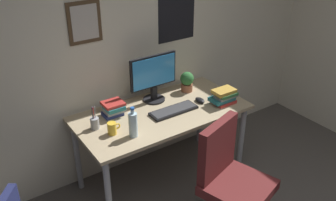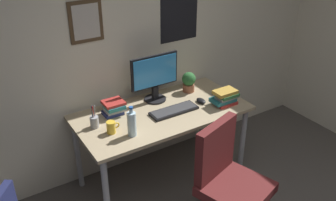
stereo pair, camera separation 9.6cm
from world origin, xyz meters
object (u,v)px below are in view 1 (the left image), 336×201
object	(u,v)px
monitor	(153,76)
pen_cup	(95,123)
office_chair	(230,176)
water_bottle	(133,124)
coffee_mug_near	(112,128)
computer_mouse	(200,100)
book_stack_left	(114,109)
keyboard	(174,110)
potted_plant	(187,81)
book_stack_right	(224,96)

from	to	relation	value
monitor	pen_cup	xyz separation A→B (m)	(-0.65, -0.15, -0.19)
office_chair	water_bottle	world-z (taller)	water_bottle
office_chair	coffee_mug_near	distance (m)	0.97
computer_mouse	book_stack_left	xyz separation A→B (m)	(-0.76, 0.22, 0.05)
keyboard	computer_mouse	bearing A→B (deg)	2.54
monitor	computer_mouse	size ratio (longest dim) A/B	4.18
potted_plant	pen_cup	distance (m)	1.02
computer_mouse	book_stack_left	world-z (taller)	book_stack_left
office_chair	book_stack_right	world-z (taller)	office_chair
book_stack_left	book_stack_right	size ratio (longest dim) A/B	0.79
keyboard	book_stack_left	bearing A→B (deg)	152.70
coffee_mug_near	book_stack_right	distance (m)	1.06
monitor	water_bottle	distance (m)	0.63
water_bottle	coffee_mug_near	size ratio (longest dim) A/B	2.32
office_chair	pen_cup	size ratio (longest dim) A/B	4.75
book_stack_left	potted_plant	bearing A→B (deg)	2.01
office_chair	coffee_mug_near	xyz separation A→B (m)	(-0.60, 0.71, 0.26)
potted_plant	pen_cup	world-z (taller)	pen_cup
monitor	coffee_mug_near	bearing A→B (deg)	-152.18
computer_mouse	water_bottle	xyz separation A→B (m)	(-0.77, -0.15, 0.09)
computer_mouse	book_stack_right	world-z (taller)	book_stack_right
coffee_mug_near	book_stack_left	distance (m)	0.29
water_bottle	book_stack_left	bearing A→B (deg)	87.20
keyboard	potted_plant	size ratio (longest dim) A/B	2.21
keyboard	book_stack_right	size ratio (longest dim) A/B	1.84
book_stack_right	pen_cup	bearing A→B (deg)	167.43
potted_plant	book_stack_left	distance (m)	0.79
keyboard	monitor	bearing A→B (deg)	95.08
office_chair	potted_plant	xyz separation A→B (m)	(0.33, 1.00, 0.32)
keyboard	book_stack_left	size ratio (longest dim) A/B	2.32
monitor	computer_mouse	xyz separation A→B (m)	(0.33, -0.27, -0.22)
coffee_mug_near	potted_plant	distance (m)	0.97
keyboard	pen_cup	world-z (taller)	pen_cup
monitor	book_stack_right	distance (m)	0.66
monitor	water_bottle	size ratio (longest dim) A/B	1.82
monitor	keyboard	xyz separation A→B (m)	(0.03, -0.28, -0.23)
water_bottle	book_stack_right	size ratio (longest dim) A/B	1.08
office_chair	keyboard	world-z (taller)	office_chair
book_stack_right	monitor	bearing A→B (deg)	140.19
keyboard	coffee_mug_near	size ratio (longest dim) A/B	3.95
potted_plant	coffee_mug_near	bearing A→B (deg)	-163.15
monitor	computer_mouse	world-z (taller)	monitor
water_bottle	pen_cup	xyz separation A→B (m)	(-0.20, 0.27, -0.05)
potted_plant	book_stack_right	distance (m)	0.41
office_chair	coffee_mug_near	size ratio (longest dim) A/B	8.73
coffee_mug_near	potted_plant	bearing A→B (deg)	16.85
keyboard	potted_plant	distance (m)	0.44
office_chair	monitor	bearing A→B (deg)	91.63
potted_plant	pen_cup	xyz separation A→B (m)	(-1.01, -0.13, -0.05)
water_bottle	pen_cup	size ratio (longest dim) A/B	1.26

